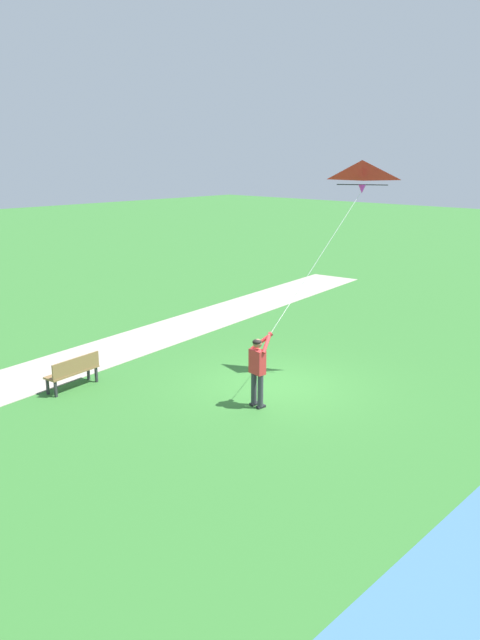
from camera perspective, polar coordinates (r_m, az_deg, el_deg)
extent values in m
plane|color=#33702D|center=(16.57, 3.31, -6.11)|extent=(120.00, 120.00, 0.00)
cube|color=#ADA393|center=(19.35, -13.60, -3.36)|extent=(6.34, 32.05, 0.02)
cube|color=#232328|center=(15.33, 1.34, -7.75)|extent=(0.14, 0.25, 0.06)
cylinder|color=#383842|center=(15.16, 1.29, -6.31)|extent=(0.14, 0.14, 0.82)
cube|color=#232328|center=(15.17, 1.94, -8.02)|extent=(0.14, 0.25, 0.06)
cylinder|color=#383842|center=(15.00, 1.90, -6.56)|extent=(0.14, 0.14, 0.82)
cube|color=red|center=(14.84, 1.61, -3.88)|extent=(0.42, 0.27, 0.60)
sphere|color=#996B4C|center=(14.70, 1.63, -2.18)|extent=(0.22, 0.22, 0.22)
ellipsoid|color=black|center=(14.67, 1.58, -2.05)|extent=(0.25, 0.25, 0.13)
cylinder|color=red|center=(14.90, 2.04, -1.98)|extent=(0.40, 0.50, 0.43)
cylinder|color=red|center=(14.78, 2.50, -2.13)|extent=(0.29, 0.55, 0.43)
sphere|color=#996B4C|center=(14.90, 2.73, -1.46)|extent=(0.10, 0.10, 0.10)
pyramid|color=red|center=(16.36, 11.19, 13.00)|extent=(1.51, 1.16, 0.54)
cone|color=#E02D9E|center=(16.66, 11.22, 11.80)|extent=(0.27, 0.27, 0.22)
cylinder|color=black|center=(16.66, 11.24, 12.18)|extent=(1.18, 0.62, 0.02)
cylinder|color=silver|center=(15.64, 7.16, 5.47)|extent=(0.41, 3.19, 3.33)
cube|color=olive|center=(16.84, -15.29, -4.65)|extent=(0.62, 1.54, 0.05)
cube|color=olive|center=(16.63, -14.93, -4.06)|extent=(0.23, 1.49, 0.40)
cube|color=#2D2D33|center=(16.66, -17.38, -5.85)|extent=(0.07, 0.07, 0.45)
cube|color=#2D2D33|center=(16.42, -16.71, -6.11)|extent=(0.07, 0.07, 0.45)
cube|color=#2D2D33|center=(17.43, -13.86, -4.67)|extent=(0.07, 0.07, 0.45)
cube|color=#2D2D33|center=(17.20, -13.17, -4.90)|extent=(0.07, 0.07, 0.45)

